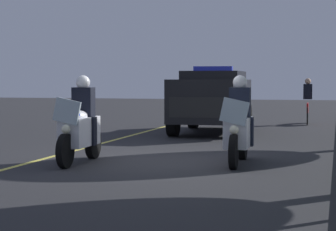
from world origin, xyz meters
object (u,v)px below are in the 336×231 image
(police_suv, at_px, (213,98))
(cyclist_background, at_px, (308,101))
(police_motorcycle_lead_left, at_px, (80,127))
(police_motorcycle_lead_right, at_px, (239,128))

(police_suv, height_order, cyclist_background, police_suv)
(police_motorcycle_lead_left, height_order, cyclist_background, police_motorcycle_lead_left)
(police_motorcycle_lead_right, bearing_deg, police_motorcycle_lead_left, -77.55)
(police_motorcycle_lead_left, height_order, police_suv, police_suv)
(cyclist_background, bearing_deg, police_motorcycle_lead_right, -3.72)
(police_suv, bearing_deg, police_motorcycle_lead_right, 15.11)
(police_motorcycle_lead_right, height_order, police_suv, police_suv)
(police_motorcycle_lead_right, xyz_separation_m, police_suv, (-7.10, -1.92, 0.37))
(police_motorcycle_lead_right, bearing_deg, cyclist_background, 176.28)
(police_suv, bearing_deg, cyclist_background, 149.38)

